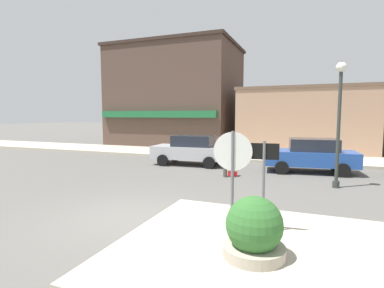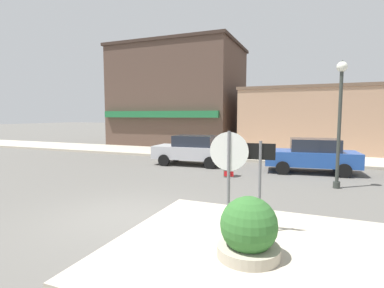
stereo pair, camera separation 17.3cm
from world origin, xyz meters
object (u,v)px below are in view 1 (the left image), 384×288
object	(u,v)px
one_way_sign	(264,178)
parked_car_nearest	(191,150)
parked_car_second	(310,155)
pedestrian_crossing_near	(225,157)
stop_sign	(233,168)
planter	(254,234)
lamp_post	(340,106)

from	to	relation	value
one_way_sign	parked_car_nearest	size ratio (longest dim) A/B	0.51
parked_car_nearest	parked_car_second	distance (m)	5.87
one_way_sign	pedestrian_crossing_near	distance (m)	6.52
stop_sign	parked_car_nearest	distance (m)	9.56
stop_sign	pedestrian_crossing_near	size ratio (longest dim) A/B	1.43
planter	parked_car_second	xyz separation A→B (m)	(0.92, 9.58, 0.25)
one_way_sign	parked_car_nearest	world-z (taller)	one_way_sign
stop_sign	lamp_post	size ratio (longest dim) A/B	0.51
parked_car_second	stop_sign	bearing A→B (deg)	-100.36
lamp_post	parked_car_nearest	size ratio (longest dim) A/B	1.11
lamp_post	parked_car_nearest	bearing A→B (deg)	157.77
pedestrian_crossing_near	parked_car_second	bearing A→B (deg)	35.24
planter	parked_car_nearest	xyz separation A→B (m)	(-4.95, 9.52, 0.25)
lamp_post	one_way_sign	bearing A→B (deg)	-107.98
parked_car_nearest	parked_car_second	bearing A→B (deg)	0.51
stop_sign	parked_car_second	distance (m)	8.72
stop_sign	lamp_post	world-z (taller)	lamp_post
parked_car_nearest	one_way_sign	bearing A→B (deg)	-59.44
stop_sign	one_way_sign	size ratio (longest dim) A/B	1.10
planter	stop_sign	bearing A→B (deg)	122.40
stop_sign	parked_car_second	world-z (taller)	stop_sign
one_way_sign	lamp_post	bearing A→B (deg)	72.02
lamp_post	parked_car_nearest	xyz separation A→B (m)	(-6.75, 2.76, -2.15)
parked_car_nearest	pedestrian_crossing_near	size ratio (longest dim) A/B	2.54
parked_car_nearest	pedestrian_crossing_near	bearing A→B (deg)	-43.30
parked_car_nearest	parked_car_second	xyz separation A→B (m)	(5.87, 0.05, 0.00)
stop_sign	lamp_post	distance (m)	6.41
one_way_sign	stop_sign	bearing A→B (deg)	-167.37
stop_sign	pedestrian_crossing_near	world-z (taller)	stop_sign
lamp_post	pedestrian_crossing_near	distance (m)	4.77
one_way_sign	lamp_post	xyz separation A→B (m)	(1.82, 5.60, 1.63)
stop_sign	parked_car_nearest	size ratio (longest dim) A/B	0.56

